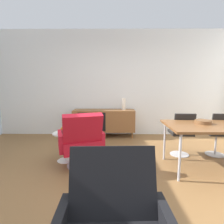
% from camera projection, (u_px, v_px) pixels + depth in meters
% --- Properties ---
extents(ground_plane, '(8.32, 8.32, 0.00)m').
position_uv_depth(ground_plane, '(114.00, 181.00, 2.63)').
color(ground_plane, brown).
extents(wall_back, '(6.80, 0.12, 2.80)m').
position_uv_depth(wall_back, '(114.00, 84.00, 4.99)').
color(wall_back, silver).
rests_on(wall_back, ground_plane).
extents(sideboard, '(1.60, 0.45, 0.72)m').
position_uv_depth(sideboard, '(104.00, 120.00, 4.84)').
color(sideboard, brown).
rests_on(sideboard, ground_plane).
extents(vase_cobalt, '(0.09, 0.09, 0.31)m').
position_uv_depth(vase_cobalt, '(124.00, 104.00, 4.77)').
color(vase_cobalt, beige).
rests_on(vase_cobalt, sideboard).
extents(dining_table, '(1.60, 0.90, 0.74)m').
position_uv_depth(dining_table, '(218.00, 128.00, 2.92)').
color(dining_table, brown).
rests_on(dining_table, ground_plane).
extents(wooden_bowl_on_table, '(0.26, 0.26, 0.06)m').
position_uv_depth(wooden_bowl_on_table, '(203.00, 122.00, 3.00)').
color(wooden_bowl_on_table, brown).
rests_on(wooden_bowl_on_table, dining_table).
extents(dining_chair_back_left, '(0.41, 0.43, 0.86)m').
position_uv_depth(dining_chair_back_left, '(182.00, 132.00, 3.51)').
color(dining_chair_back_left, black).
rests_on(dining_chair_back_left, ground_plane).
extents(dining_chair_back_right, '(0.43, 0.45, 0.86)m').
position_uv_depth(dining_chair_back_right, '(218.00, 132.00, 3.50)').
color(dining_chair_back_right, black).
rests_on(dining_chair_back_right, ground_plane).
extents(lounge_chair_red, '(0.84, 0.81, 0.95)m').
position_uv_depth(lounge_chair_red, '(81.00, 140.00, 3.02)').
color(lounge_chair_red, red).
rests_on(lounge_chair_red, ground_plane).
extents(side_table_round, '(0.44, 0.44, 0.52)m').
position_uv_depth(side_table_round, '(65.00, 143.00, 3.32)').
color(side_table_round, white).
rests_on(side_table_round, ground_plane).
extents(fruit_bowl, '(0.20, 0.20, 0.11)m').
position_uv_depth(fruit_bowl, '(65.00, 130.00, 3.28)').
color(fruit_bowl, '#262628').
rests_on(fruit_bowl, side_table_round).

